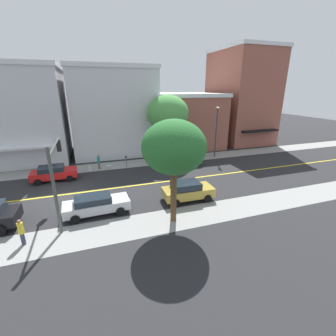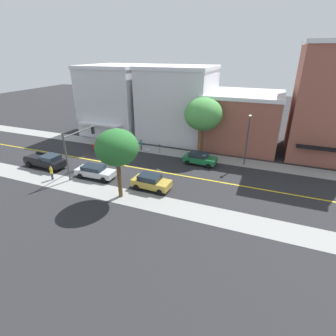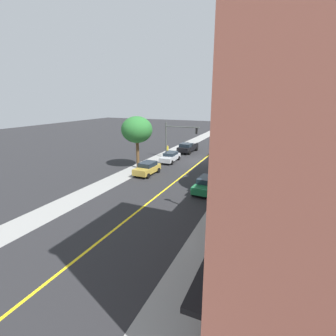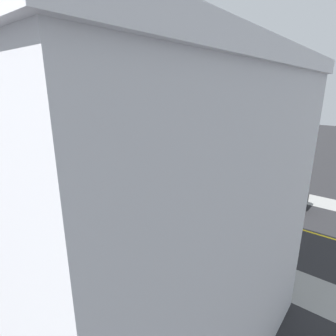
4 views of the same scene
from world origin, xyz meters
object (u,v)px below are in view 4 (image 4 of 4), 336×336
object	(u,v)px
street_tree_right_corner	(184,131)
traffic_light_mast	(225,155)
street_lamp	(44,146)
green_sedan_left_curb	(89,177)
street_tree_left_near	(59,138)
silver_sedan_right_curb	(206,177)
gold_sedan_right_curb	(158,166)
small_dog	(131,205)
fire_hydrant	(147,211)
pedestrian_teal_shirt	(137,203)
pedestrian_yellow_shirt	(251,179)
red_sedan_left_curb	(192,211)
parking_meter	(114,195)
black_pickup_truck	(273,192)

from	to	relation	value
street_tree_right_corner	traffic_light_mast	xyz separation A→B (m)	(-2.79, -7.34, -1.47)
street_lamp	green_sedan_left_curb	world-z (taller)	street_lamp
street_tree_left_near	silver_sedan_right_curb	xyz separation A→B (m)	(11.80, -9.56, -5.07)
gold_sedan_right_curb	green_sedan_left_curb	bearing A→B (deg)	72.02
traffic_light_mast	small_dog	bearing A→B (deg)	-22.59
street_tree_left_near	street_tree_right_corner	distance (m)	15.17
fire_hydrant	pedestrian_teal_shirt	bearing A→B (deg)	100.06
pedestrian_yellow_shirt	street_lamp	bearing A→B (deg)	150.74
green_sedan_left_curb	red_sedan_left_curb	bearing A→B (deg)	-176.89
traffic_light_mast	pedestrian_teal_shirt	world-z (taller)	traffic_light_mast
green_sedan_left_curb	pedestrian_yellow_shirt	xyz separation A→B (m)	(10.76, -14.55, 0.08)
pedestrian_yellow_shirt	fire_hydrant	bearing A→B (deg)	-169.62
red_sedan_left_curb	small_dog	world-z (taller)	red_sedan_left_curb
silver_sedan_right_curb	street_lamp	bearing A→B (deg)	31.09
street_tree_left_near	small_dog	distance (m)	9.67
pedestrian_teal_shirt	pedestrian_yellow_shirt	bearing A→B (deg)	-28.65
street_tree_left_near	silver_sedan_right_curb	bearing A→B (deg)	-38.99
traffic_light_mast	parking_meter	bearing A→B (deg)	-31.34
fire_hydrant	street_lamp	size ratio (longest dim) A/B	0.12
silver_sedan_right_curb	small_dog	distance (m)	10.14
parking_meter	street_lamp	distance (m)	12.32
street_tree_left_near	parking_meter	size ratio (longest dim) A/B	6.09
fire_hydrant	red_sedan_left_curb	size ratio (longest dim) A/B	0.18
street_tree_left_near	street_tree_right_corner	bearing A→B (deg)	-17.24
red_sedan_left_curb	small_dog	bearing A→B (deg)	15.14
street_tree_left_near	gold_sedan_right_curb	bearing A→B (deg)	-10.99
traffic_light_mast	green_sedan_left_curb	world-z (taller)	traffic_light_mast
street_tree_right_corner	pedestrian_yellow_shirt	bearing A→B (deg)	-92.11
green_sedan_left_curb	pedestrian_teal_shirt	world-z (taller)	pedestrian_teal_shirt
street_tree_right_corner	pedestrian_teal_shirt	distance (m)	14.28
black_pickup_truck	pedestrian_yellow_shirt	xyz separation A→B (m)	(2.46, 3.28, -0.00)
gold_sedan_right_curb	black_pickup_truck	bearing A→B (deg)	-179.23
gold_sedan_right_curb	green_sedan_left_curb	distance (m)	9.00
parking_meter	traffic_light_mast	world-z (taller)	traffic_light_mast
black_pickup_truck	silver_sedan_right_curb	bearing A→B (deg)	1.10
street_lamp	traffic_light_mast	bearing A→B (deg)	-60.28
parking_meter	silver_sedan_right_curb	bearing A→B (deg)	-20.65
street_tree_left_near	black_pickup_truck	distance (m)	21.31
street_tree_left_near	fire_hydrant	bearing A→B (deg)	-79.85
street_tree_left_near	green_sedan_left_curb	xyz separation A→B (m)	(3.37, 0.70, -5.03)
silver_sedan_right_curb	gold_sedan_right_curb	world-z (taller)	gold_sedan_right_curb
street_lamp	black_pickup_truck	size ratio (longest dim) A/B	1.18
parking_meter	black_pickup_truck	world-z (taller)	black_pickup_truck
street_tree_right_corner	green_sedan_left_curb	world-z (taller)	street_tree_right_corner
parking_meter	silver_sedan_right_curb	xyz separation A→B (m)	(10.12, -3.82, -0.11)
gold_sedan_right_curb	fire_hydrant	bearing A→B (deg)	128.28
parking_meter	green_sedan_left_curb	size ratio (longest dim) A/B	0.31
green_sedan_left_curb	fire_hydrant	bearing A→B (deg)	173.67
red_sedan_left_curb	traffic_light_mast	bearing A→B (deg)	-82.00
street_tree_left_near	fire_hydrant	size ratio (longest dim) A/B	10.38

